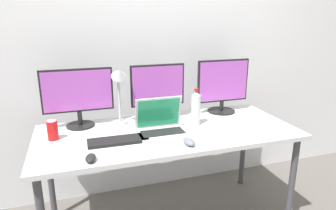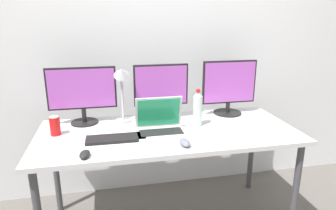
% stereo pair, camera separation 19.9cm
% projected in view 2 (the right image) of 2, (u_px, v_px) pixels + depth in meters
% --- Properties ---
extents(wall_back, '(7.00, 0.08, 2.60)m').
position_uv_depth(wall_back, '(153.00, 40.00, 2.43)').
color(wall_back, silver).
rests_on(wall_back, ground).
extents(work_desk, '(1.74, 0.76, 0.74)m').
position_uv_depth(work_desk, '(168.00, 138.00, 2.06)').
color(work_desk, '#424247').
rests_on(work_desk, ground).
extents(monitor_left, '(0.48, 0.20, 0.41)m').
position_uv_depth(monitor_left, '(82.00, 93.00, 2.11)').
color(monitor_left, black).
rests_on(monitor_left, work_desk).
extents(monitor_center, '(0.40, 0.22, 0.41)m').
position_uv_depth(monitor_center, '(161.00, 91.00, 2.21)').
color(monitor_center, black).
rests_on(monitor_center, work_desk).
extents(monitor_right, '(0.43, 0.22, 0.42)m').
position_uv_depth(monitor_right, '(229.00, 87.00, 2.33)').
color(monitor_right, black).
rests_on(monitor_right, work_desk).
extents(laptop_silver, '(0.32, 0.22, 0.23)m').
position_uv_depth(laptop_silver, '(160.00, 125.00, 1.99)').
color(laptop_silver, silver).
rests_on(laptop_silver, work_desk).
extents(keyboard_main, '(0.43, 0.13, 0.02)m').
position_uv_depth(keyboard_main, '(223.00, 134.00, 1.94)').
color(keyboard_main, white).
rests_on(keyboard_main, work_desk).
extents(keyboard_aux, '(0.37, 0.13, 0.02)m').
position_uv_depth(keyboard_aux, '(116.00, 138.00, 1.88)').
color(keyboard_aux, black).
rests_on(keyboard_aux, work_desk).
extents(mouse_by_keyboard, '(0.07, 0.11, 0.04)m').
position_uv_depth(mouse_by_keyboard, '(185.00, 143.00, 1.79)').
color(mouse_by_keyboard, slate).
rests_on(mouse_by_keyboard, work_desk).
extents(mouse_by_laptop, '(0.07, 0.11, 0.03)m').
position_uv_depth(mouse_by_laptop, '(85.00, 154.00, 1.65)').
color(mouse_by_laptop, black).
rests_on(mouse_by_laptop, work_desk).
extents(water_bottle, '(0.07, 0.07, 0.27)m').
position_uv_depth(water_bottle, '(198.00, 109.00, 2.09)').
color(water_bottle, silver).
rests_on(water_bottle, work_desk).
extents(soda_can_near_keyboard, '(0.07, 0.07, 0.13)m').
position_uv_depth(soda_can_near_keyboard, '(55.00, 126.00, 1.94)').
color(soda_can_near_keyboard, red).
rests_on(soda_can_near_keyboard, work_desk).
extents(desk_lamp, '(0.11, 0.18, 0.43)m').
position_uv_depth(desk_lamp, '(122.00, 84.00, 2.09)').
color(desk_lamp, '#B7B7BC').
rests_on(desk_lamp, work_desk).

